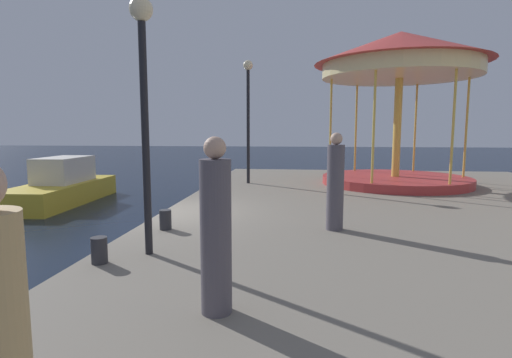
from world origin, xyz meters
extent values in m
plane|color=black|center=(0.00, 0.00, 0.00)|extent=(120.00, 120.00, 0.00)
cube|color=gray|center=(6.68, 0.00, 0.40)|extent=(13.36, 22.13, 0.80)
cube|color=gold|center=(-5.76, 4.85, 0.40)|extent=(2.21, 5.59, 0.80)
cube|color=beige|center=(-5.78, 5.12, 1.28)|extent=(1.48, 2.49, 0.97)
cube|color=#4C6070|center=(-5.83, 6.33, 1.47)|extent=(1.18, 0.15, 0.44)
cylinder|color=#B23333|center=(6.87, 5.81, 0.95)|extent=(5.31, 5.31, 0.30)
cylinder|color=gold|center=(6.87, 5.81, 2.88)|extent=(0.28, 0.28, 3.56)
cylinder|color=#F2E099|center=(6.87, 5.81, 4.91)|extent=(5.50, 5.50, 0.50)
cone|color=#C63D38|center=(6.87, 5.81, 5.73)|extent=(6.11, 6.11, 1.13)
cylinder|color=gold|center=(9.28, 5.81, 2.88)|extent=(0.08, 0.08, 3.56)
cylinder|color=gold|center=(8.08, 7.89, 2.88)|extent=(0.08, 0.08, 3.56)
cylinder|color=gold|center=(5.67, 7.89, 2.88)|extent=(0.08, 0.08, 3.56)
cylinder|color=gold|center=(4.46, 5.81, 2.88)|extent=(0.08, 0.08, 3.56)
cylinder|color=gold|center=(5.67, 3.72, 2.88)|extent=(0.08, 0.08, 3.56)
cylinder|color=gold|center=(8.08, 3.72, 2.88)|extent=(0.08, 0.08, 3.56)
cylinder|color=black|center=(0.94, -3.32, 2.62)|extent=(0.12, 0.12, 3.64)
sphere|color=#F9E5B2|center=(0.94, -3.32, 4.62)|extent=(0.36, 0.36, 0.36)
cylinder|color=black|center=(1.40, 5.53, 2.90)|extent=(0.12, 0.12, 4.19)
sphere|color=#F9E5B2|center=(1.40, 5.53, 5.17)|extent=(0.36, 0.36, 0.36)
cylinder|color=#2D2D33|center=(0.67, -1.73, 1.00)|extent=(0.24, 0.24, 0.40)
cylinder|color=#2D2D33|center=(0.37, -3.85, 1.00)|extent=(0.24, 0.24, 0.40)
cylinder|color=#514C56|center=(4.07, -1.36, 1.66)|extent=(0.34, 0.34, 1.71)
sphere|color=tan|center=(4.07, -1.36, 2.63)|extent=(0.24, 0.24, 0.24)
cylinder|color=#514C56|center=(2.47, -5.26, 1.65)|extent=(0.34, 0.34, 1.69)
sphere|color=tan|center=(2.47, -5.26, 2.61)|extent=(0.24, 0.24, 0.24)
camera|label=1|loc=(3.37, -9.39, 2.80)|focal=28.02mm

